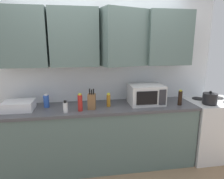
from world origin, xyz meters
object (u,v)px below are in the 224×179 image
(knife_block, at_px, (92,101))
(microwave, at_px, (146,95))
(bottle_red_sauce, at_px, (80,103))
(stove_range, at_px, (210,128))
(bottle_soy_dark, at_px, (180,98))
(bottle_white_jar, at_px, (65,107))
(dish_rack, at_px, (19,106))
(bottle_amber_vinegar, at_px, (109,100))
(bottle_blue_cleaner, at_px, (46,101))
(kettle, at_px, (210,98))

(knife_block, bearing_deg, microwave, 6.92)
(bottle_red_sauce, bearing_deg, knife_block, 23.23)
(stove_range, bearing_deg, bottle_soy_dark, -169.87)
(knife_block, distance_m, bottle_red_sauce, 0.17)
(bottle_white_jar, bearing_deg, dish_rack, 162.68)
(bottle_soy_dark, xyz_separation_m, bottle_amber_vinegar, (-1.00, 0.10, -0.02))
(bottle_soy_dark, height_order, bottle_white_jar, bottle_soy_dark)
(bottle_red_sauce, bearing_deg, bottle_white_jar, -171.01)
(bottle_blue_cleaner, xyz_separation_m, bottle_soy_dark, (1.85, -0.20, 0.02))
(bottle_red_sauce, bearing_deg, microwave, 9.73)
(bottle_white_jar, height_order, bottle_amber_vinegar, bottle_amber_vinegar)
(dish_rack, bearing_deg, bottle_red_sauce, -11.44)
(stove_range, xyz_separation_m, knife_block, (-1.85, -0.08, 0.55))
(dish_rack, height_order, bottle_amber_vinegar, bottle_amber_vinegar)
(bottle_blue_cleaner, bearing_deg, stove_range, -2.18)
(knife_block, xyz_separation_m, bottle_red_sauce, (-0.15, -0.07, 0.01))
(knife_block, relative_size, bottle_soy_dark, 1.26)
(stove_range, distance_m, microwave, 1.22)
(microwave, distance_m, bottle_amber_vinegar, 0.55)
(knife_block, height_order, bottle_blue_cleaner, knife_block)
(stove_range, xyz_separation_m, microwave, (-1.07, 0.02, 0.59))
(kettle, bearing_deg, knife_block, 177.79)
(bottle_blue_cleaner, height_order, bottle_soy_dark, bottle_soy_dark)
(bottle_red_sauce, distance_m, bottle_soy_dark, 1.39)
(knife_block, relative_size, bottle_red_sauce, 1.20)
(kettle, height_order, microwave, microwave)
(bottle_soy_dark, bearing_deg, bottle_white_jar, -177.81)
(bottle_blue_cleaner, relative_size, bottle_white_jar, 1.16)
(stove_range, distance_m, bottle_amber_vinegar, 1.70)
(kettle, distance_m, bottle_white_jar, 2.02)
(bottle_soy_dark, bearing_deg, knife_block, 178.42)
(stove_range, bearing_deg, kettle, -140.53)
(stove_range, height_order, dish_rack, dish_rack)
(bottle_blue_cleaner, bearing_deg, microwave, -3.04)
(kettle, distance_m, knife_block, 1.68)
(dish_rack, bearing_deg, stove_range, -0.41)
(stove_range, relative_size, bottle_white_jar, 5.88)
(microwave, bearing_deg, knife_block, -173.08)
(bottle_soy_dark, bearing_deg, bottle_red_sauce, -178.72)
(bottle_red_sauce, relative_size, bottle_amber_vinegar, 1.22)
(stove_range, relative_size, bottle_amber_vinegar, 4.83)
(bottle_red_sauce, xyz_separation_m, bottle_blue_cleaner, (-0.46, 0.23, -0.03))
(dish_rack, distance_m, bottle_red_sauce, 0.81)
(dish_rack, xyz_separation_m, bottle_blue_cleaner, (0.34, 0.07, 0.03))
(dish_rack, height_order, bottle_soy_dark, bottle_soy_dark)
(bottle_soy_dark, bearing_deg, microwave, 164.23)
(dish_rack, distance_m, bottle_soy_dark, 2.19)
(bottle_white_jar, bearing_deg, bottle_blue_cleaner, 135.83)
(kettle, relative_size, bottle_white_jar, 1.29)
(bottle_white_jar, xyz_separation_m, bottle_amber_vinegar, (0.57, 0.16, 0.02))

